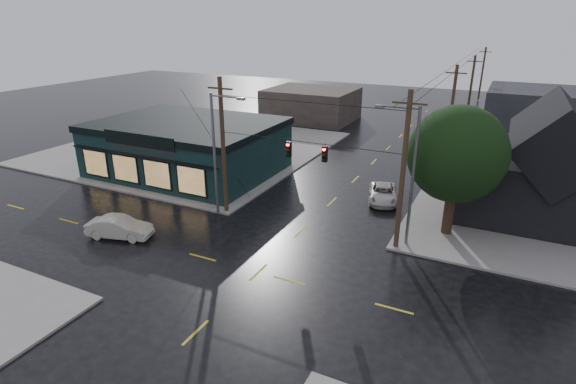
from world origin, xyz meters
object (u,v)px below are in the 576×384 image
at_px(utility_pole_nw, 227,212).
at_px(sedan_cream, 119,227).
at_px(utility_pole_ne, 395,248).
at_px(suv_silver, 383,194).
at_px(corner_tree, 457,155).

relative_size(utility_pole_nw, sedan_cream, 2.32).
height_order(utility_pole_nw, sedan_cream, utility_pole_nw).
height_order(utility_pole_nw, utility_pole_ne, same).
relative_size(utility_pole_nw, suv_silver, 2.19).
xyz_separation_m(utility_pole_nw, sedan_cream, (-4.15, -6.69, 0.72)).
bearing_deg(sedan_cream, suv_silver, -61.34).
xyz_separation_m(utility_pole_nw, suv_silver, (10.13, 7.48, 0.64)).
bearing_deg(suv_silver, utility_pole_ne, -84.82).
bearing_deg(utility_pole_ne, suv_silver, 110.98).
distance_m(utility_pole_ne, sedan_cream, 18.42).
distance_m(corner_tree, utility_pole_ne, 7.20).
xyz_separation_m(utility_pole_ne, sedan_cream, (-17.15, -6.69, 0.72)).
xyz_separation_m(sedan_cream, suv_silver, (14.28, 14.18, -0.08)).
height_order(utility_pole_ne, sedan_cream, utility_pole_ne).
distance_m(utility_pole_nw, sedan_cream, 7.91).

